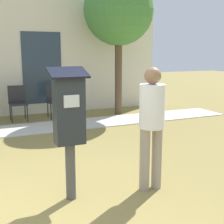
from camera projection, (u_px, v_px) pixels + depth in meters
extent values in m
cube|color=#2D3D4C|center=(42.00, 68.00, 8.79)|extent=(1.10, 0.02, 2.00)
cylinder|color=#4C4C4C|center=(71.00, 171.00, 3.75)|extent=(0.12, 0.12, 0.70)
cube|color=#23282D|center=(69.00, 110.00, 3.60)|extent=(0.34, 0.22, 0.80)
cube|color=silver|center=(72.00, 101.00, 3.47)|extent=(0.18, 0.01, 0.14)
cube|color=black|center=(68.00, 73.00, 3.52)|extent=(0.44, 0.31, 0.12)
cylinder|color=gray|center=(145.00, 160.00, 3.97)|extent=(0.13, 0.13, 0.82)
cylinder|color=gray|center=(157.00, 158.00, 4.04)|extent=(0.13, 0.13, 0.82)
cylinder|color=white|center=(152.00, 106.00, 3.87)|extent=(0.32, 0.32, 0.55)
sphere|color=#8C6647|center=(153.00, 76.00, 3.80)|extent=(0.21, 0.21, 0.21)
cylinder|color=#262628|center=(12.00, 115.00, 7.78)|extent=(0.03, 0.03, 0.42)
cylinder|color=#262628|center=(27.00, 113.00, 7.93)|extent=(0.03, 0.03, 0.42)
cylinder|color=#262628|center=(10.00, 112.00, 8.12)|extent=(0.03, 0.03, 0.42)
cylinder|color=#262628|center=(25.00, 111.00, 8.27)|extent=(0.03, 0.03, 0.42)
cube|color=#262628|center=(18.00, 104.00, 7.98)|extent=(0.44, 0.44, 0.04)
cube|color=#262628|center=(17.00, 94.00, 8.12)|extent=(0.44, 0.04, 0.44)
cylinder|color=#262628|center=(51.00, 112.00, 8.11)|extent=(0.03, 0.03, 0.42)
cylinder|color=#262628|center=(65.00, 111.00, 8.26)|extent=(0.03, 0.03, 0.42)
cylinder|color=#262628|center=(48.00, 110.00, 8.45)|extent=(0.03, 0.03, 0.42)
cylinder|color=#262628|center=(62.00, 109.00, 8.60)|extent=(0.03, 0.03, 0.42)
cube|color=#262628|center=(56.00, 102.00, 8.31)|extent=(0.44, 0.44, 0.04)
cube|color=#262628|center=(54.00, 92.00, 8.45)|extent=(0.44, 0.04, 0.44)
cylinder|color=brown|center=(118.00, 75.00, 8.74)|extent=(0.20, 0.20, 2.20)
sphere|color=#47843D|center=(119.00, 10.00, 8.41)|extent=(1.90, 1.90, 1.90)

